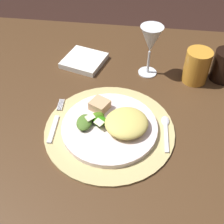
% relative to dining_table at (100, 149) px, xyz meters
% --- Properties ---
extents(dining_table, '(1.35, 1.07, 0.76)m').
position_rel_dining_table_xyz_m(dining_table, '(0.00, 0.00, 0.00)').
color(dining_table, '#472E19').
rests_on(dining_table, ground).
extents(placemat, '(0.35, 0.35, 0.01)m').
position_rel_dining_table_xyz_m(placemat, '(0.04, -0.04, 0.14)').
color(placemat, tan).
rests_on(placemat, dining_table).
extents(dinner_plate, '(0.25, 0.25, 0.01)m').
position_rel_dining_table_xyz_m(dinner_plate, '(0.04, -0.04, 0.15)').
color(dinner_plate, silver).
rests_on(dinner_plate, placemat).
extents(pasta_serving, '(0.16, 0.16, 0.03)m').
position_rel_dining_table_xyz_m(pasta_serving, '(0.08, -0.04, 0.17)').
color(pasta_serving, '#D7C460').
rests_on(pasta_serving, dinner_plate).
extents(salad_greens, '(0.08, 0.07, 0.02)m').
position_rel_dining_table_xyz_m(salad_greens, '(-0.01, -0.03, 0.16)').
color(salad_greens, '#2D7C0F').
rests_on(salad_greens, dinner_plate).
extents(bread_piece, '(0.06, 0.06, 0.03)m').
position_rel_dining_table_xyz_m(bread_piece, '(-0.00, 0.02, 0.17)').
color(bread_piece, tan).
rests_on(bread_piece, dinner_plate).
extents(fork, '(0.02, 0.16, 0.00)m').
position_rel_dining_table_xyz_m(fork, '(-0.11, -0.03, 0.14)').
color(fork, silver).
rests_on(fork, placemat).
extents(spoon, '(0.02, 0.13, 0.01)m').
position_rel_dining_table_xyz_m(spoon, '(0.18, -0.01, 0.14)').
color(spoon, silver).
rests_on(spoon, placemat).
extents(napkin, '(0.16, 0.16, 0.02)m').
position_rel_dining_table_xyz_m(napkin, '(-0.09, 0.26, 0.14)').
color(napkin, white).
rests_on(napkin, dining_table).
extents(wine_glass, '(0.07, 0.07, 0.17)m').
position_rel_dining_table_xyz_m(wine_glass, '(0.12, 0.23, 0.25)').
color(wine_glass, silver).
rests_on(wine_glass, dining_table).
extents(amber_tumbler, '(0.08, 0.08, 0.11)m').
position_rel_dining_table_xyz_m(amber_tumbler, '(0.27, 0.21, 0.19)').
color(amber_tumbler, orange).
rests_on(amber_tumbler, dining_table).
extents(dark_tumbler, '(0.07, 0.07, 0.10)m').
position_rel_dining_table_xyz_m(dark_tumbler, '(0.36, 0.23, 0.18)').
color(dark_tumbler, black).
rests_on(dark_tumbler, dining_table).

